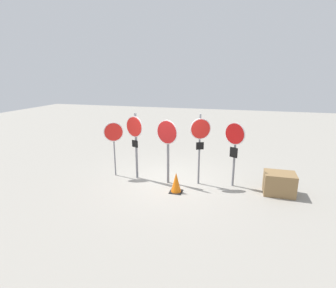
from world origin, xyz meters
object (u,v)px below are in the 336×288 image
at_px(stop_sign_3, 200,136).
at_px(storage_crate, 279,184).
at_px(traffic_cone_0, 176,183).
at_px(stop_sign_0, 114,136).
at_px(stop_sign_1, 135,135).
at_px(stop_sign_4, 235,142).
at_px(stop_sign_2, 167,140).

relative_size(stop_sign_3, storage_crate, 2.61).
distance_m(traffic_cone_0, storage_crate, 3.21).
distance_m(stop_sign_0, traffic_cone_0, 2.85).
bearing_deg(stop_sign_1, traffic_cone_0, -3.17).
distance_m(stop_sign_4, traffic_cone_0, 2.28).
relative_size(stop_sign_0, storage_crate, 2.18).
relative_size(stop_sign_1, storage_crate, 2.56).
distance_m(stop_sign_0, stop_sign_4, 4.17).
relative_size(stop_sign_0, stop_sign_1, 0.85).
bearing_deg(stop_sign_3, stop_sign_2, 165.52).
distance_m(stop_sign_1, storage_crate, 4.93).
bearing_deg(stop_sign_0, stop_sign_1, -32.82).
distance_m(stop_sign_3, stop_sign_4, 1.11).
relative_size(stop_sign_3, stop_sign_4, 1.11).
xyz_separation_m(stop_sign_2, traffic_cone_0, (0.46, -0.61, -1.21)).
bearing_deg(stop_sign_3, stop_sign_1, 156.87).
xyz_separation_m(stop_sign_1, storage_crate, (4.77, 0.00, -1.25)).
relative_size(stop_sign_2, stop_sign_3, 0.92).
relative_size(stop_sign_0, stop_sign_3, 0.83).
distance_m(stop_sign_3, storage_crate, 2.86).
bearing_deg(storage_crate, stop_sign_0, 179.67).
bearing_deg(stop_sign_1, stop_sign_3, 22.81).
xyz_separation_m(stop_sign_4, traffic_cone_0, (-1.69, -0.94, -1.20)).
distance_m(stop_sign_0, stop_sign_2, 2.02).
height_order(stop_sign_1, stop_sign_2, stop_sign_1).
xyz_separation_m(stop_sign_3, storage_crate, (2.53, -0.08, -1.33)).
xyz_separation_m(stop_sign_1, stop_sign_3, (2.24, 0.09, 0.08)).
height_order(stop_sign_2, traffic_cone_0, stop_sign_2).
bearing_deg(stop_sign_1, storage_crate, 20.65).
distance_m(stop_sign_4, storage_crate, 1.87).
relative_size(stop_sign_0, traffic_cone_0, 3.06).
height_order(stop_sign_3, traffic_cone_0, stop_sign_3).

